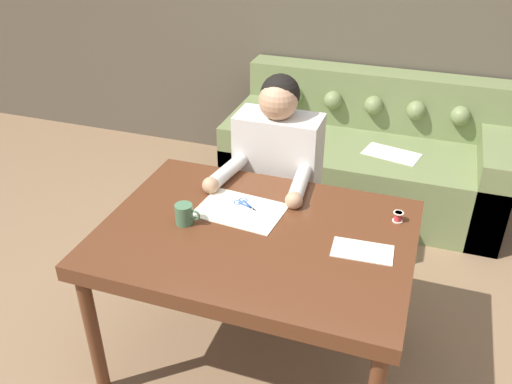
# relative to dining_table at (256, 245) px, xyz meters

# --- Properties ---
(ground_plane) EXTENTS (16.00, 16.00, 0.00)m
(ground_plane) POSITION_rel_dining_table_xyz_m (0.05, 0.03, -0.67)
(ground_plane) COLOR #846647
(dining_table) EXTENTS (1.30, 0.95, 0.74)m
(dining_table) POSITION_rel_dining_table_xyz_m (0.00, 0.00, 0.00)
(dining_table) COLOR #562D19
(dining_table) RESTS_ON ground_plane
(couch) EXTENTS (1.83, 0.87, 0.84)m
(couch) POSITION_rel_dining_table_xyz_m (0.23, 1.68, -0.37)
(couch) COLOR olive
(couch) RESTS_ON ground_plane
(person) EXTENTS (0.48, 0.59, 1.20)m
(person) POSITION_rel_dining_table_xyz_m (-0.10, 0.63, -0.06)
(person) COLOR #33281E
(person) RESTS_ON ground_plane
(pattern_paper_main) EXTENTS (0.40, 0.30, 0.00)m
(pattern_paper_main) POSITION_rel_dining_table_xyz_m (-0.12, 0.13, 0.07)
(pattern_paper_main) COLOR beige
(pattern_paper_main) RESTS_ON dining_table
(pattern_paper_offcut) EXTENTS (0.25, 0.15, 0.00)m
(pattern_paper_offcut) POSITION_rel_dining_table_xyz_m (0.44, 0.00, 0.07)
(pattern_paper_offcut) COLOR beige
(pattern_paper_offcut) RESTS_ON dining_table
(scissors) EXTENTS (0.22, 0.16, 0.01)m
(scissors) POSITION_rel_dining_table_xyz_m (-0.10, 0.17, 0.07)
(scissors) COLOR silver
(scissors) RESTS_ON dining_table
(mug) EXTENTS (0.11, 0.08, 0.09)m
(mug) POSITION_rel_dining_table_xyz_m (-0.31, -0.04, 0.12)
(mug) COLOR #47704C
(mug) RESTS_ON dining_table
(thread_spool) EXTENTS (0.04, 0.04, 0.05)m
(thread_spool) POSITION_rel_dining_table_xyz_m (0.55, 0.27, 0.09)
(thread_spool) COLOR red
(thread_spool) RESTS_ON dining_table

